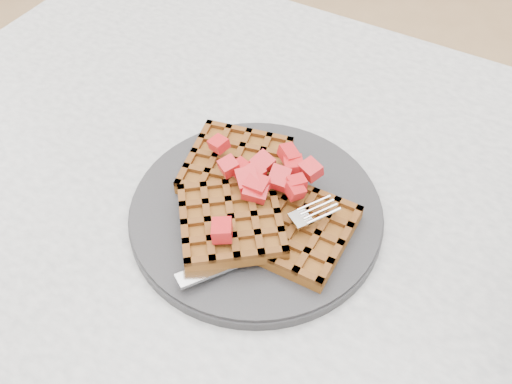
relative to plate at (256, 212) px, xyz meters
The scene contains 5 objects.
table 0.16m from the plate, ahead, with size 1.20×0.80×0.75m.
plate is the anchor object (origin of this frame).
waffles 0.02m from the plate, 87.49° to the right, with size 0.21×0.20×0.03m.
strawberry_pile 0.05m from the plate, ahead, with size 0.15×0.15×0.02m, color #9D0109, non-canonical shape.
fork 0.06m from the plate, 44.78° to the right, with size 0.02×0.18×0.02m, color silver, non-canonical shape.
Camera 1 is at (0.08, -0.32, 1.22)m, focal length 40.00 mm.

